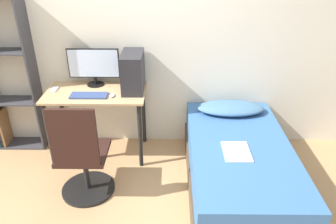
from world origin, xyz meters
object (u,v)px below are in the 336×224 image
object	(u,v)px
keyboard	(89,95)
pc_tower	(133,72)
office_chair	(83,162)
bed	(238,167)
monitor	(94,65)

from	to	relation	value
keyboard	pc_tower	distance (m)	0.52
office_chair	bed	size ratio (longest dim) A/B	0.56
office_chair	monitor	bearing A→B (deg)	91.39
office_chair	bed	bearing A→B (deg)	4.35
bed	monitor	size ratio (longest dim) A/B	3.22
office_chair	monitor	size ratio (longest dim) A/B	1.81
monitor	pc_tower	world-z (taller)	monitor
monitor	bed	bearing A→B (deg)	-27.98
office_chair	monitor	xyz separation A→B (m)	(-0.02, 0.91, 0.62)
bed	keyboard	size ratio (longest dim) A/B	4.74
office_chair	keyboard	distance (m)	0.72
bed	pc_tower	size ratio (longest dim) A/B	4.28
keyboard	pc_tower	size ratio (longest dim) A/B	0.90
bed	monitor	distance (m)	1.86
keyboard	office_chair	bearing A→B (deg)	-87.13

